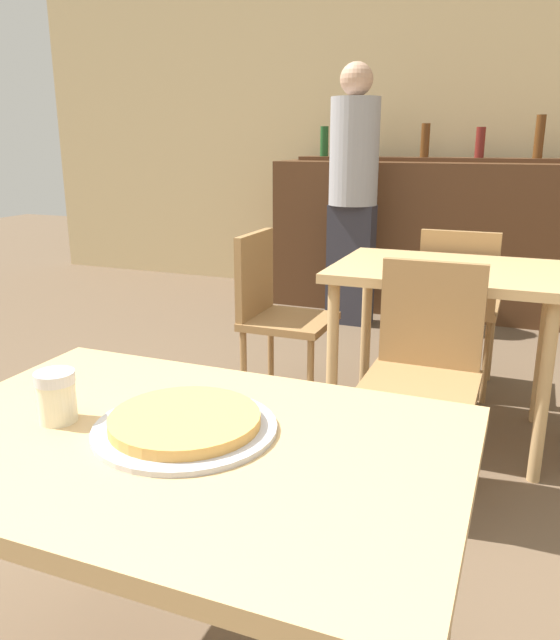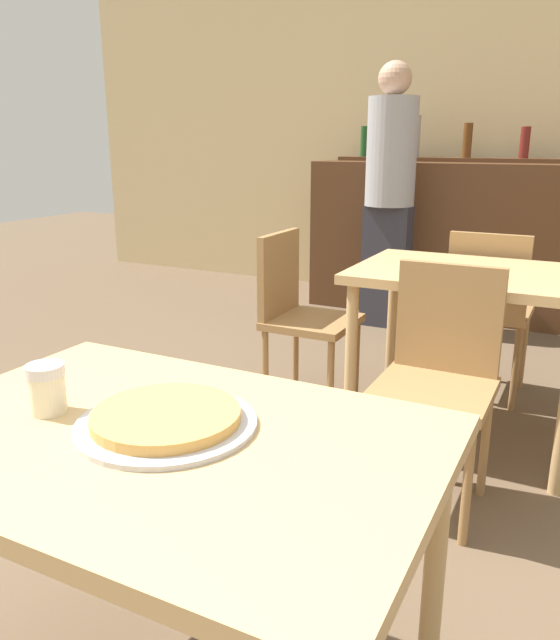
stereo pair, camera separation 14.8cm
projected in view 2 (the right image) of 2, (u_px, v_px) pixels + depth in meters
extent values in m
cube|color=#D1B784|center=(504.00, 127.00, 4.87)|extent=(8.00, 0.05, 2.80)
cube|color=tan|center=(161.00, 442.00, 1.28)|extent=(1.14, 0.78, 0.04)
cylinder|color=tan|center=(98.00, 469.00, 1.89)|extent=(0.05, 0.05, 0.68)
cylinder|color=tan|center=(434.00, 571.00, 1.44)|extent=(0.05, 0.05, 0.68)
cube|color=tan|center=(473.00, 275.00, 2.62)|extent=(0.96, 0.71, 0.04)
cylinder|color=tan|center=(350.00, 368.00, 2.66)|extent=(0.05, 0.05, 0.74)
cylinder|color=tan|center=(392.00, 331.00, 3.16)|extent=(0.05, 0.05, 0.74)
cube|color=#4C2D19|center=(483.00, 241.00, 4.67)|extent=(2.60, 0.56, 1.15)
cube|color=#4C2D19|center=(494.00, 160.00, 4.63)|extent=(2.39, 0.24, 0.03)
cylinder|color=#1E5123|center=(365.00, 141.00, 5.03)|extent=(0.07, 0.07, 0.24)
cylinder|color=#9999A3|center=(414.00, 136.00, 4.85)|extent=(0.09, 0.09, 0.31)
cylinder|color=#5B3314|center=(467.00, 140.00, 4.68)|extent=(0.07, 0.07, 0.25)
cylinder|color=maroon|center=(525.00, 143.00, 4.50)|extent=(0.07, 0.07, 0.22)
cube|color=olive|center=(433.00, 391.00, 2.18)|extent=(0.40, 0.40, 0.04)
cube|color=olive|center=(449.00, 318.00, 2.28)|extent=(0.38, 0.04, 0.40)
cylinder|color=olive|center=(368.00, 462.00, 2.18)|extent=(0.03, 0.03, 0.44)
cylinder|color=olive|center=(467.00, 486.00, 2.03)|extent=(0.03, 0.03, 0.44)
cylinder|color=olive|center=(396.00, 424.00, 2.47)|extent=(0.03, 0.03, 0.44)
cylinder|color=olive|center=(485.00, 442.00, 2.32)|extent=(0.03, 0.03, 0.44)
cube|color=olive|center=(489.00, 311.00, 3.22)|extent=(0.40, 0.40, 0.04)
cube|color=olive|center=(488.00, 275.00, 3.00)|extent=(0.38, 0.04, 0.40)
cylinder|color=olive|center=(523.00, 349.00, 3.35)|extent=(0.03, 0.03, 0.44)
cylinder|color=olive|center=(459.00, 341.00, 3.50)|extent=(0.03, 0.03, 0.44)
cylinder|color=olive|center=(515.00, 369.00, 3.06)|extent=(0.03, 0.03, 0.44)
cylinder|color=olive|center=(446.00, 359.00, 3.21)|extent=(0.03, 0.03, 0.44)
cube|color=olive|center=(312.00, 322.00, 3.02)|extent=(0.40, 0.40, 0.04)
cube|color=olive|center=(279.00, 274.00, 3.04)|extent=(0.04, 0.38, 0.40)
cylinder|color=olive|center=(330.00, 385.00, 2.87)|extent=(0.03, 0.03, 0.44)
cylinder|color=olive|center=(356.00, 362.00, 3.16)|extent=(0.03, 0.03, 0.44)
cylinder|color=olive|center=(265.00, 373.00, 3.01)|extent=(0.03, 0.03, 0.44)
cylinder|color=olive|center=(296.00, 353.00, 3.30)|extent=(0.03, 0.03, 0.44)
cylinder|color=#B7B7BC|center=(167.00, 424.00, 1.31)|extent=(0.38, 0.38, 0.01)
cylinder|color=gold|center=(166.00, 416.00, 1.30)|extent=(0.31, 0.31, 0.02)
cylinder|color=beige|center=(47.00, 394.00, 1.37)|extent=(0.08, 0.08, 0.09)
cylinder|color=silver|center=(45.00, 370.00, 1.35)|extent=(0.08, 0.08, 0.02)
cube|color=#2D2D38|center=(386.00, 267.00, 4.46)|extent=(0.32, 0.18, 0.86)
cylinder|color=#9E9EA3|center=(392.00, 152.00, 4.24)|extent=(0.34, 0.34, 0.72)
sphere|color=tan|center=(395.00, 78.00, 4.11)|extent=(0.22, 0.22, 0.22)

